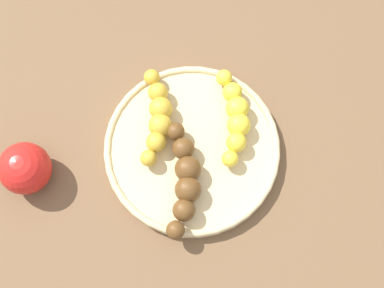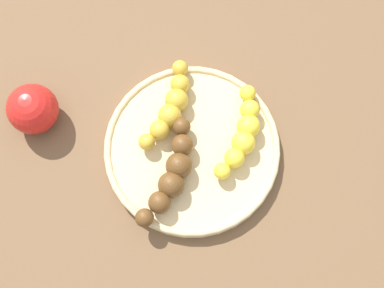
# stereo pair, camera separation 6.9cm
# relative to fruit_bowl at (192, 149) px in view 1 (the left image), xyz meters

# --- Properties ---
(ground_plane) EXTENTS (2.40, 2.40, 0.00)m
(ground_plane) POSITION_rel_fruit_bowl_xyz_m (0.00, 0.00, -0.01)
(ground_plane) COLOR brown
(fruit_bowl) EXTENTS (0.25, 0.25, 0.02)m
(fruit_bowl) POSITION_rel_fruit_bowl_xyz_m (0.00, 0.00, 0.00)
(fruit_bowl) COLOR #D1B784
(fruit_bowl) RESTS_ON ground_plane
(banana_overripe) EXTENTS (0.09, 0.15, 0.04)m
(banana_overripe) POSITION_rel_fruit_bowl_xyz_m (-0.03, -0.04, 0.03)
(banana_overripe) COLOR #593819
(banana_overripe) RESTS_ON fruit_bowl
(banana_yellow) EXTENTS (0.08, 0.13, 0.03)m
(banana_yellow) POSITION_rel_fruit_bowl_xyz_m (0.07, 0.01, 0.02)
(banana_yellow) COLOR yellow
(banana_yellow) RESTS_ON fruit_bowl
(banana_spotted) EXTENTS (0.08, 0.13, 0.03)m
(banana_spotted) POSITION_rel_fruit_bowl_xyz_m (-0.02, 0.06, 0.02)
(banana_spotted) COLOR gold
(banana_spotted) RESTS_ON fruit_bowl
(apple_red) EXTENTS (0.07, 0.07, 0.07)m
(apple_red) POSITION_rel_fruit_bowl_xyz_m (-0.22, 0.07, 0.02)
(apple_red) COLOR red
(apple_red) RESTS_ON ground_plane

